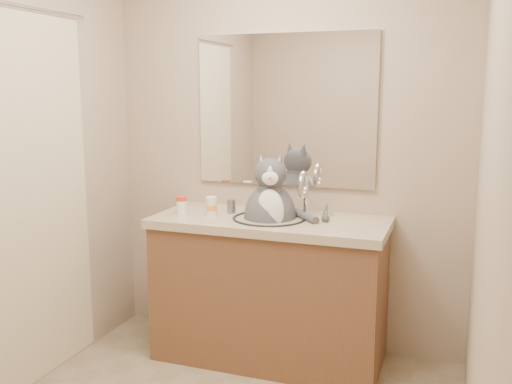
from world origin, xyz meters
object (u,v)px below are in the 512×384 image
(pill_bottle_orange, at_px, (211,206))
(grey_canister, at_px, (231,206))
(pill_bottle_redcap, at_px, (182,205))
(cat, at_px, (270,212))

(pill_bottle_orange, distance_m, grey_canister, 0.13)
(pill_bottle_redcap, xyz_separation_m, pill_bottle_orange, (0.18, 0.04, -0.00))
(cat, height_order, grey_canister, cat)
(pill_bottle_orange, bearing_deg, cat, 7.42)
(grey_canister, bearing_deg, pill_bottle_orange, -133.47)
(pill_bottle_redcap, bearing_deg, cat, 8.95)
(cat, relative_size, pill_bottle_redcap, 5.71)
(cat, bearing_deg, pill_bottle_orange, 169.88)
(pill_bottle_redcap, xyz_separation_m, grey_canister, (0.26, 0.13, -0.01))
(pill_bottle_orange, height_order, grey_canister, pill_bottle_orange)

